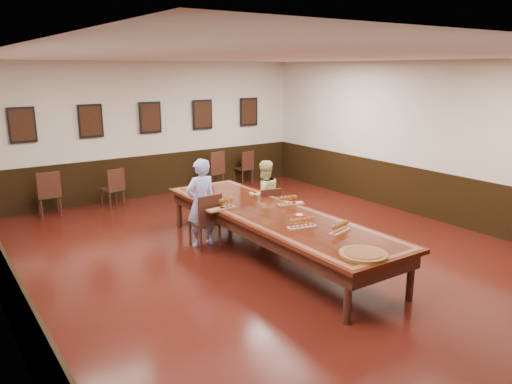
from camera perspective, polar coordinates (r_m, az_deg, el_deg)
floor at (r=8.36m, az=1.95°, el=-7.42°), size 8.00×10.00×0.02m
ceiling at (r=7.78m, az=2.15°, el=15.22°), size 8.00×10.00×0.02m
wall_back at (r=12.27m, az=-12.05°, el=6.95°), size 8.00×0.02×3.20m
wall_right at (r=10.76m, az=19.60°, el=5.49°), size 0.02×10.00×3.20m
chair_man at (r=8.67m, az=-5.91°, el=-3.23°), size 0.47×0.51×0.97m
chair_woman at (r=9.45m, az=1.18°, el=-2.02°), size 0.47×0.50×0.87m
spare_chair_a at (r=11.32m, az=-22.64°, el=-0.14°), size 0.49×0.53×0.97m
spare_chair_b at (r=11.58m, az=-16.13°, el=0.48°), size 0.51×0.54×0.89m
spare_chair_c at (r=12.69m, az=-5.07°, el=2.42°), size 0.58×0.61×1.01m
spare_chair_d at (r=13.45m, az=-1.47°, el=2.87°), size 0.47×0.51×0.89m
person_man at (r=8.67m, az=-6.31°, el=-1.24°), size 0.58×0.39×1.55m
person_woman at (r=9.46m, az=0.93°, el=-0.45°), size 0.75×0.62×1.36m
pink_phone at (r=8.75m, az=3.69°, el=-1.17°), size 0.13×0.15×0.01m
wainscoting at (r=8.19m, az=1.98°, el=-4.10°), size 8.00×10.00×1.00m
conference_table at (r=8.15m, az=1.98°, el=-3.36°), size 1.40×5.00×0.76m
posters at (r=12.17m, az=-11.99°, el=8.32°), size 6.14×0.04×0.74m
flight_a at (r=8.31m, az=-3.72°, el=-1.40°), size 0.52×0.18×0.19m
flight_b at (r=8.57m, az=3.89°, el=-0.98°), size 0.48×0.23×0.17m
flight_c at (r=7.37m, az=5.30°, el=-3.56°), size 0.46×0.22×0.17m
flight_d at (r=7.24m, az=9.60°, el=-4.05°), size 0.44×0.23×0.16m
red_plate_grp at (r=7.99m, az=4.98°, el=-2.66°), size 0.19×0.19×0.02m
carved_platter at (r=6.45m, az=12.17°, el=-6.95°), size 0.72×0.72×0.05m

